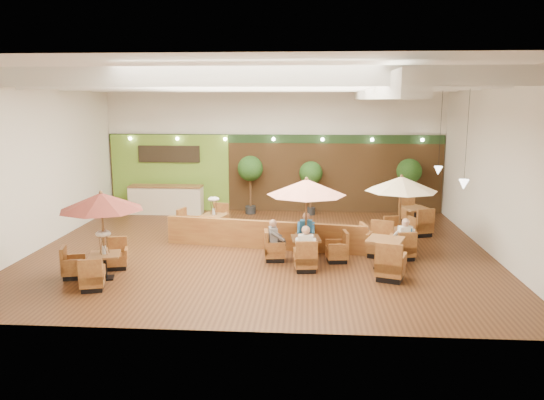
# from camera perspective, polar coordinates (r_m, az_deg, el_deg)

# --- Properties ---
(room) EXTENTS (14.04, 14.00, 5.52)m
(room) POSITION_cam_1_polar(r_m,az_deg,el_deg) (17.30, -0.01, 7.39)
(room) COLOR #381E0F
(room) RESTS_ON ground
(service_counter) EXTENTS (3.00, 0.75, 1.18)m
(service_counter) POSITION_cam_1_polar(r_m,az_deg,el_deg) (22.28, -11.31, 0.04)
(service_counter) COLOR beige
(service_counter) RESTS_ON ground
(booth_divider) EXTENTS (6.40, 1.22, 0.89)m
(booth_divider) POSITION_cam_1_polar(r_m,az_deg,el_deg) (16.75, -0.86, -3.76)
(booth_divider) COLOR brown
(booth_divider) RESTS_ON ground
(table_0) EXTENTS (2.28, 2.40, 2.36)m
(table_0) POSITION_cam_1_polar(r_m,az_deg,el_deg) (14.36, -17.99, -1.65)
(table_0) COLOR brown
(table_0) RESTS_ON ground
(table_1) EXTENTS (2.47, 2.47, 2.48)m
(table_1) POSITION_cam_1_polar(r_m,az_deg,el_deg) (15.18, 3.70, -0.45)
(table_1) COLOR brown
(table_1) RESTS_ON ground
(table_2) EXTENTS (2.32, 2.43, 2.40)m
(table_2) POSITION_cam_1_polar(r_m,az_deg,el_deg) (16.66, 13.50, 0.42)
(table_2) COLOR brown
(table_2) RESTS_ON ground
(table_3) EXTENTS (1.78, 2.56, 1.50)m
(table_3) POSITION_cam_1_polar(r_m,az_deg,el_deg) (18.58, -6.97, -2.39)
(table_3) COLOR brown
(table_3) RESTS_ON ground
(table_4) EXTENTS (1.20, 2.99, 1.06)m
(table_4) POSITION_cam_1_polar(r_m,az_deg,el_deg) (15.21, 12.03, -5.67)
(table_4) COLOR brown
(table_4) RESTS_ON ground
(table_5) EXTENTS (1.14, 2.82, 0.99)m
(table_5) POSITION_cam_1_polar(r_m,az_deg,el_deg) (19.99, 15.15, -1.94)
(table_5) COLOR brown
(table_5) RESTS_ON ground
(topiary_0) EXTENTS (1.03, 1.03, 2.40)m
(topiary_0) POSITION_cam_1_polar(r_m,az_deg,el_deg) (21.63, -2.35, 3.16)
(topiary_0) COLOR black
(topiary_0) RESTS_ON ground
(topiary_1) EXTENTS (0.95, 0.95, 2.20)m
(topiary_1) POSITION_cam_1_polar(r_m,az_deg,el_deg) (21.52, 4.20, 2.69)
(topiary_1) COLOR black
(topiary_1) RESTS_ON ground
(topiary_2) EXTENTS (1.00, 1.00, 2.33)m
(topiary_2) POSITION_cam_1_polar(r_m,az_deg,el_deg) (21.88, 14.53, 2.78)
(topiary_2) COLOR black
(topiary_2) RESTS_ON ground
(diner_0) EXTENTS (0.40, 0.32, 0.83)m
(diner_0) POSITION_cam_1_polar(r_m,az_deg,el_deg) (14.52, 3.64, -4.73)
(diner_0) COLOR white
(diner_0) RESTS_ON ground
(diner_1) EXTENTS (0.38, 0.30, 0.79)m
(diner_1) POSITION_cam_1_polar(r_m,az_deg,el_deg) (16.27, 3.68, -3.10)
(diner_1) COLOR #24619C
(diner_1) RESTS_ON ground
(diner_2) EXTENTS (0.36, 0.41, 0.77)m
(diner_2) POSITION_cam_1_polar(r_m,az_deg,el_deg) (15.43, 0.29, -3.87)
(diner_2) COLOR slate
(diner_2) RESTS_ON ground
(diner_3) EXTENTS (0.38, 0.33, 0.73)m
(diner_3) POSITION_cam_1_polar(r_m,az_deg,el_deg) (16.03, 14.05, -3.69)
(diner_3) COLOR #24619C
(diner_3) RESTS_ON ground
(diner_4) EXTENTS (0.43, 0.38, 0.79)m
(diner_4) POSITION_cam_1_polar(r_m,az_deg,el_deg) (16.03, 14.05, -3.61)
(diner_4) COLOR white
(diner_4) RESTS_ON ground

